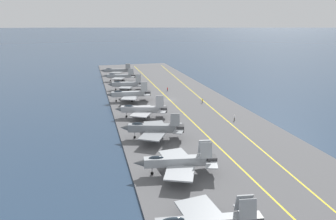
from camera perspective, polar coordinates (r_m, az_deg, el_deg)
ground_plane at (r=110.54m, az=0.27°, el=1.77°), size 2000.00×2000.00×0.00m
carrier_deck at (r=110.49m, az=0.27°, el=1.87°), size 185.34×43.23×0.40m
deck_stripe_foul_line at (r=114.04m, az=6.05°, el=2.36°), size 166.49×11.09×0.01m
deck_stripe_centerline at (r=110.43m, az=0.27°, el=1.97°), size 166.81×0.36×0.01m
parked_jet_second at (r=58.00m, az=1.72°, el=-9.72°), size 13.93×16.11×6.51m
parked_jet_third at (r=74.13m, az=-2.86°, el=-3.45°), size 14.10×16.03×6.36m
parked_jet_fourth at (r=90.26m, az=-4.99°, el=0.15°), size 12.36×16.05×6.68m
parked_jet_fifth at (r=109.02m, az=-7.40°, el=3.07°), size 13.75×16.14×6.74m
parked_jet_sixth at (r=126.66m, az=-7.97°, el=4.89°), size 11.97×15.13×6.46m
parked_jet_seventh at (r=144.43m, az=-9.10°, el=6.42°), size 12.88×15.79×6.12m
parked_jet_eighth at (r=161.06m, az=-9.68°, el=7.44°), size 13.38×17.12×5.94m
crew_red_vest at (r=123.17m, az=-0.11°, el=4.01°), size 0.46×0.43×1.72m
crew_yellow_vest at (r=106.80m, az=6.57°, el=1.84°), size 0.44×0.36×1.68m
crew_white_vest at (r=89.75m, az=12.55°, el=-1.38°), size 0.42×0.46×1.77m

